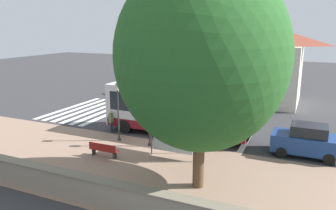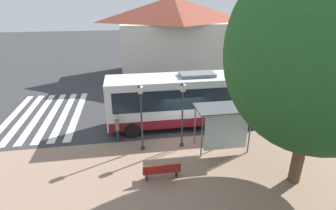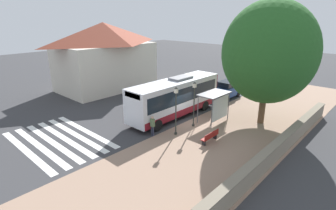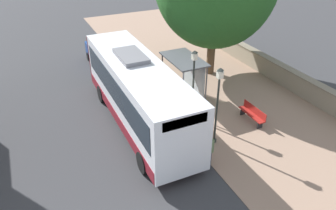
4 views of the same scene
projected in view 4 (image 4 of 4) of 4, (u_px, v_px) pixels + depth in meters
The scene contains 10 objects.
ground_plane at pixel (171, 119), 18.06m from camera, with size 120.00×120.00×0.00m, color #353538.
sidewalk_plaza at pixel (239, 102), 19.69m from camera, with size 9.00×44.00×0.02m.
stone_wall at pixel (292, 80), 20.84m from camera, with size 0.60×20.00×1.28m.
bus at pixel (138, 92), 16.77m from camera, with size 2.65×10.40×3.73m.
bus_shelter at pixel (186, 65), 19.02m from camera, with size 1.78×3.07×2.65m.
pedestrian at pixel (209, 149), 14.25m from camera, with size 0.34×0.22×1.70m.
bench at pixel (253, 114), 17.68m from camera, with size 0.40×1.86×0.88m.
street_lamp_near at pixel (218, 100), 15.10m from camera, with size 0.28×0.28×4.02m.
street_lamp_far at pixel (193, 80), 16.94m from camera, with size 0.28×0.28×4.00m.
parked_car_behind_bus at pixel (104, 52), 24.12m from camera, with size 2.01×3.93×1.95m.
Camera 4 is at (6.56, 13.64, 9.89)m, focal length 35.00 mm.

